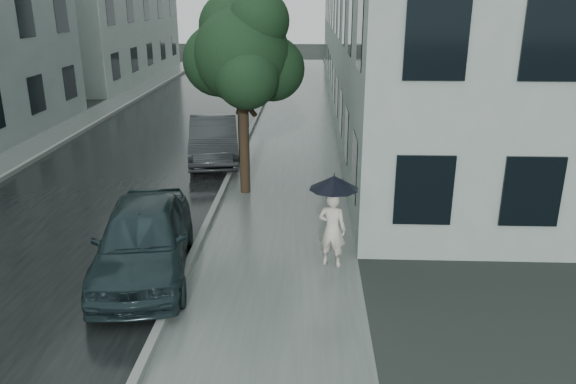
{
  "coord_description": "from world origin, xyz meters",
  "views": [
    {
      "loc": [
        0.94,
        -9.57,
        5.38
      ],
      "look_at": [
        0.47,
        2.12,
        1.3
      ],
      "focal_mm": 35.0,
      "sensor_mm": 36.0,
      "label": 1
    }
  ],
  "objects_px": {
    "street_tree": "(242,53)",
    "lamp_post": "(234,70)",
    "pedestrian": "(332,229)",
    "car_near": "(144,239)",
    "car_far": "(214,139)"
  },
  "relations": [
    {
      "from": "street_tree",
      "to": "car_far",
      "type": "xyz_separation_m",
      "value": [
        -1.46,
        3.23,
        -3.18
      ]
    },
    {
      "from": "pedestrian",
      "to": "street_tree",
      "type": "xyz_separation_m",
      "value": [
        -2.35,
        4.72,
        3.12
      ]
    },
    {
      "from": "street_tree",
      "to": "lamp_post",
      "type": "bearing_deg",
      "value": 102.18
    },
    {
      "from": "lamp_post",
      "to": "car_near",
      "type": "xyz_separation_m",
      "value": [
        -0.8,
        -8.34,
        -2.34
      ]
    },
    {
      "from": "car_near",
      "to": "car_far",
      "type": "height_order",
      "value": "car_near"
    },
    {
      "from": "pedestrian",
      "to": "street_tree",
      "type": "distance_m",
      "value": 6.13
    },
    {
      "from": "car_near",
      "to": "car_far",
      "type": "distance_m",
      "value": 8.47
    },
    {
      "from": "lamp_post",
      "to": "car_near",
      "type": "bearing_deg",
      "value": -88.84
    },
    {
      "from": "pedestrian",
      "to": "lamp_post",
      "type": "relative_size",
      "value": 0.3
    },
    {
      "from": "street_tree",
      "to": "car_far",
      "type": "relative_size",
      "value": 1.24
    },
    {
      "from": "car_near",
      "to": "car_far",
      "type": "bearing_deg",
      "value": 81.06
    },
    {
      "from": "street_tree",
      "to": "lamp_post",
      "type": "relative_size",
      "value": 1.03
    },
    {
      "from": "car_near",
      "to": "pedestrian",
      "type": "bearing_deg",
      "value": -1.27
    },
    {
      "from": "lamp_post",
      "to": "car_near",
      "type": "height_order",
      "value": "lamp_post"
    },
    {
      "from": "pedestrian",
      "to": "car_near",
      "type": "xyz_separation_m",
      "value": [
        -3.81,
        -0.51,
        -0.05
      ]
    }
  ]
}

